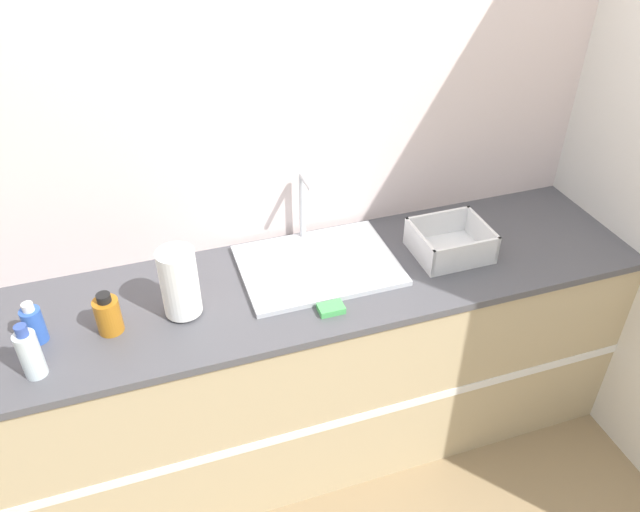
# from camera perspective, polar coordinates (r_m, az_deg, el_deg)

# --- Properties ---
(ground_plane) EXTENTS (12.00, 12.00, 0.00)m
(ground_plane) POSITION_cam_1_polar(r_m,az_deg,el_deg) (2.80, 1.62, -20.61)
(ground_plane) COLOR #937A56
(wall_back) EXTENTS (4.94, 0.06, 2.60)m
(wall_back) POSITION_cam_1_polar(r_m,az_deg,el_deg) (2.39, -3.21, 10.29)
(wall_back) COLOR silver
(wall_back) RESTS_ON ground_plane
(wall_right) EXTENTS (0.06, 2.62, 2.60)m
(wall_right) POSITION_cam_1_polar(r_m,az_deg,el_deg) (2.75, 26.45, 10.07)
(wall_right) COLOR silver
(wall_right) RESTS_ON ground_plane
(counter_cabinet) EXTENTS (2.56, 0.64, 0.90)m
(counter_cabinet) POSITION_cam_1_polar(r_m,az_deg,el_deg) (2.63, -0.53, -9.80)
(counter_cabinet) COLOR tan
(counter_cabinet) RESTS_ON ground_plane
(sink) EXTENTS (0.59, 0.43, 0.31)m
(sink) POSITION_cam_1_polar(r_m,az_deg,el_deg) (2.38, -0.23, -0.59)
(sink) COLOR silver
(sink) RESTS_ON counter_cabinet
(paper_towel_roll) EXTENTS (0.13, 0.13, 0.26)m
(paper_towel_roll) POSITION_cam_1_polar(r_m,az_deg,el_deg) (2.15, -12.72, -2.42)
(paper_towel_roll) COLOR #4C4C51
(paper_towel_roll) RESTS_ON counter_cabinet
(dish_rack) EXTENTS (0.28, 0.25, 0.12)m
(dish_rack) POSITION_cam_1_polar(r_m,az_deg,el_deg) (2.49, 11.79, 1.09)
(dish_rack) COLOR white
(dish_rack) RESTS_ON counter_cabinet
(bottle_amber) EXTENTS (0.08, 0.08, 0.15)m
(bottle_amber) POSITION_cam_1_polar(r_m,az_deg,el_deg) (2.18, -18.81, -5.10)
(bottle_amber) COLOR #B26B19
(bottle_amber) RESTS_ON counter_cabinet
(bottle_clear) EXTENTS (0.07, 0.07, 0.20)m
(bottle_clear) POSITION_cam_1_polar(r_m,az_deg,el_deg) (2.10, -25.00, -8.07)
(bottle_clear) COLOR silver
(bottle_clear) RESTS_ON counter_cabinet
(bottle_blue) EXTENTS (0.07, 0.07, 0.15)m
(bottle_blue) POSITION_cam_1_polar(r_m,az_deg,el_deg) (2.23, -24.70, -5.69)
(bottle_blue) COLOR #2D56B7
(bottle_blue) RESTS_ON counter_cabinet
(sponge) EXTENTS (0.09, 0.06, 0.02)m
(sponge) POSITION_cam_1_polar(r_m,az_deg,el_deg) (2.17, 0.99, -4.84)
(sponge) COLOR #4CB259
(sponge) RESTS_ON counter_cabinet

